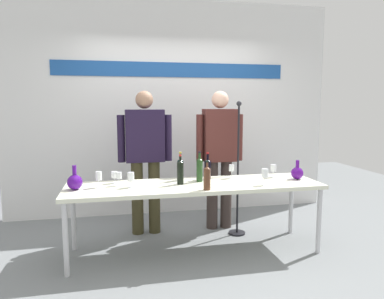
{
  "coord_description": "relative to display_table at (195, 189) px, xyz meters",
  "views": [
    {
      "loc": [
        -0.79,
        -3.59,
        1.57
      ],
      "look_at": [
        0.0,
        0.15,
        1.08
      ],
      "focal_mm": 33.57,
      "sensor_mm": 36.0,
      "label": 1
    }
  ],
  "objects": [
    {
      "name": "ground_plane",
      "position": [
        0.0,
        0.0,
        -0.69
      ],
      "size": [
        10.0,
        10.0,
        0.0
      ],
      "primitive_type": "plane",
      "color": "slate"
    },
    {
      "name": "wine_glass_left_1",
      "position": [
        -0.97,
        0.04,
        0.17
      ],
      "size": [
        0.06,
        0.06,
        0.16
      ],
      "color": "white",
      "rests_on": "display_table"
    },
    {
      "name": "wine_bottle_2",
      "position": [
        0.07,
        0.1,
        0.19
      ],
      "size": [
        0.07,
        0.07,
        0.33
      ],
      "color": "#20411C",
      "rests_on": "display_table"
    },
    {
      "name": "back_wall",
      "position": [
        0.0,
        1.51,
        0.82
      ],
      "size": [
        4.62,
        0.11,
        3.0
      ],
      "color": "silver",
      "rests_on": "ground"
    },
    {
      "name": "decanter_blue_right",
      "position": [
        1.16,
        0.0,
        0.12
      ],
      "size": [
        0.14,
        0.14,
        0.21
      ],
      "color": "#4F1182",
      "rests_on": "display_table"
    },
    {
      "name": "microphone_stand",
      "position": [
        0.61,
        0.41,
        -0.14
      ],
      "size": [
        0.2,
        0.2,
        1.6
      ],
      "color": "black",
      "rests_on": "ground"
    },
    {
      "name": "presenter_left",
      "position": [
        -0.46,
        0.67,
        0.31
      ],
      "size": [
        0.64,
        0.22,
        1.72
      ],
      "color": "#3C361E",
      "rests_on": "ground"
    },
    {
      "name": "wine_glass_right_0",
      "position": [
        0.95,
        0.15,
        0.16
      ],
      "size": [
        0.07,
        0.07,
        0.15
      ],
      "color": "white",
      "rests_on": "display_table"
    },
    {
      "name": "wine_glass_left_0",
      "position": [
        -0.82,
        0.21,
        0.14
      ],
      "size": [
        0.07,
        0.07,
        0.13
      ],
      "color": "white",
      "rests_on": "display_table"
    },
    {
      "name": "decanter_blue_left",
      "position": [
        -1.2,
        0.0,
        0.13
      ],
      "size": [
        0.15,
        0.15,
        0.24
      ],
      "color": "#4A1187",
      "rests_on": "display_table"
    },
    {
      "name": "wine_bottle_4",
      "position": [
        -0.15,
        0.02,
        0.19
      ],
      "size": [
        0.07,
        0.07,
        0.31
      ],
      "color": "black",
      "rests_on": "display_table"
    },
    {
      "name": "display_table",
      "position": [
        0.0,
        0.0,
        0.0
      ],
      "size": [
        2.65,
        0.72,
        0.74
      ],
      "color": "silver",
      "rests_on": "ground"
    },
    {
      "name": "wine_glass_left_3",
      "position": [
        -0.66,
        -0.02,
        0.16
      ],
      "size": [
        0.07,
        0.07,
        0.15
      ],
      "color": "white",
      "rests_on": "display_table"
    },
    {
      "name": "wine_bottle_1",
      "position": [
        0.19,
        0.22,
        0.17
      ],
      "size": [
        0.08,
        0.08,
        0.3
      ],
      "color": "black",
      "rests_on": "display_table"
    },
    {
      "name": "wine_glass_right_1",
      "position": [
        0.69,
        -0.2,
        0.17
      ],
      "size": [
        0.07,
        0.07,
        0.17
      ],
      "color": "white",
      "rests_on": "display_table"
    },
    {
      "name": "wine_glass_left_2",
      "position": [
        -0.78,
        0.09,
        0.15
      ],
      "size": [
        0.06,
        0.06,
        0.14
      ],
      "color": "white",
      "rests_on": "display_table"
    },
    {
      "name": "presenter_right",
      "position": [
        0.46,
        0.67,
        0.3
      ],
      "size": [
        0.6,
        0.22,
        1.72
      ],
      "color": "#372B28",
      "rests_on": "ground"
    },
    {
      "name": "wine_bottle_3",
      "position": [
        0.06,
        -0.28,
        0.18
      ],
      "size": [
        0.07,
        0.07,
        0.29
      ],
      "color": "#54301D",
      "rests_on": "display_table"
    },
    {
      "name": "wine_bottle_0",
      "position": [
        -0.12,
        0.21,
        0.18
      ],
      "size": [
        0.07,
        0.07,
        0.31
      ],
      "color": "black",
      "rests_on": "display_table"
    },
    {
      "name": "wine_glass_right_2",
      "position": [
        0.47,
        0.21,
        0.16
      ],
      "size": [
        0.06,
        0.06,
        0.15
      ],
      "color": "white",
      "rests_on": "display_table"
    }
  ]
}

